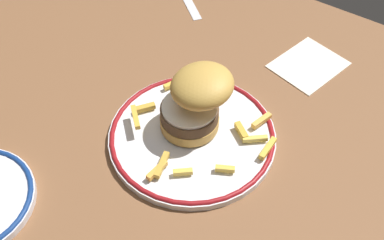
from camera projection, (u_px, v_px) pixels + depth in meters
The scene contains 5 objects.
ground_plane at pixel (176, 166), 75.40cm from camera, with size 148.65×101.73×4.00cm, color brown.
dinner_plate at pixel (192, 135), 75.79cm from camera, with size 26.69×26.69×1.60cm.
burger at pixel (195, 99), 72.39cm from camera, with size 13.45×13.21×11.36cm.
fries_pile at pixel (200, 135), 74.12cm from camera, with size 22.54×21.20×2.38cm.
napkin at pixel (309, 65), 87.74cm from camera, with size 10.32×12.52×0.40cm, color silver.
Camera 1 is at (27.14, -34.86, 59.58)cm, focal length 44.49 mm.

